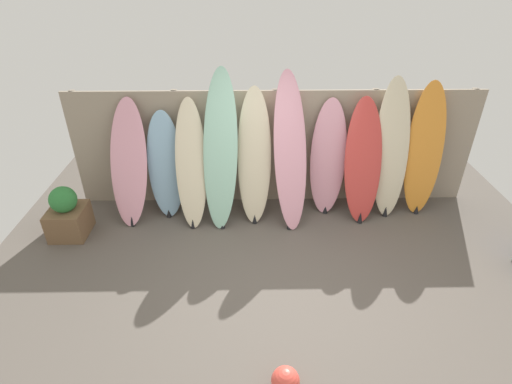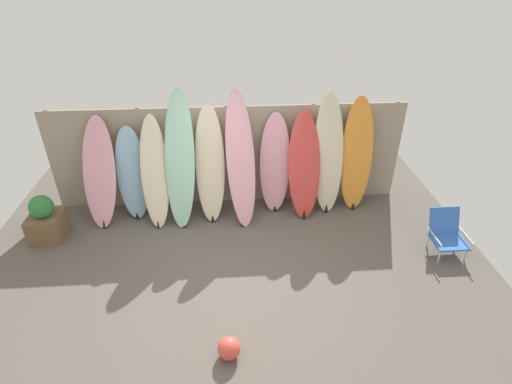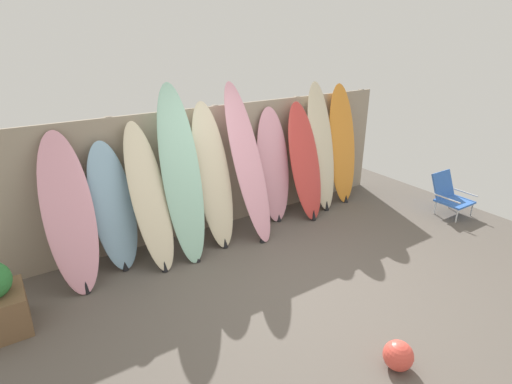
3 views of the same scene
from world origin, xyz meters
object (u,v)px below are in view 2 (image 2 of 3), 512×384
(surfboard_skyblue_1, at_px, (132,174))
(planter_box, at_px, (46,220))
(surfboard_cream_4, at_px, (210,165))
(surfboard_orange_9, at_px, (357,155))
(beach_chair, at_px, (447,232))
(surfboard_pink_0, at_px, (99,174))
(surfboard_pink_6, at_px, (275,164))
(surfboard_cream_2, at_px, (155,173))
(beach_ball, at_px, (229,348))
(surfboard_cream_8, at_px, (328,156))
(surfboard_seafoam_3, at_px, (180,161))
(surfboard_pink_5, at_px, (241,161))
(surfboard_red_7, at_px, (304,167))

(surfboard_skyblue_1, bearing_deg, planter_box, -156.30)
(surfboard_cream_4, xyz_separation_m, surfboard_orange_9, (2.50, 0.14, 0.03))
(beach_chair, bearing_deg, surfboard_pink_0, 163.79)
(surfboard_pink_0, height_order, surfboard_pink_6, surfboard_pink_0)
(surfboard_pink_0, relative_size, planter_box, 2.31)
(surfboard_pink_0, height_order, surfboard_cream_2, surfboard_cream_2)
(surfboard_skyblue_1, relative_size, planter_box, 2.09)
(surfboard_orange_9, height_order, beach_chair, surfboard_orange_9)
(surfboard_cream_2, distance_m, beach_ball, 3.18)
(surfboard_pink_0, distance_m, surfboard_cream_8, 3.80)
(surfboard_seafoam_3, height_order, surfboard_cream_8, surfboard_seafoam_3)
(surfboard_orange_9, distance_m, beach_ball, 3.90)
(planter_box, bearing_deg, surfboard_cream_8, 7.16)
(surfboard_pink_6, relative_size, planter_box, 2.28)
(surfboard_cream_2, bearing_deg, surfboard_skyblue_1, 159.01)
(surfboard_orange_9, relative_size, beach_chair, 3.04)
(surfboard_skyblue_1, distance_m, surfboard_pink_5, 1.84)
(surfboard_pink_0, relative_size, surfboard_orange_9, 0.89)
(surfboard_pink_0, relative_size, surfboard_cream_4, 0.91)
(surfboard_cream_2, xyz_separation_m, beach_ball, (1.15, -2.87, -0.74))
(surfboard_pink_0, distance_m, surfboard_red_7, 3.37)
(surfboard_pink_0, height_order, surfboard_cream_8, surfboard_cream_8)
(surfboard_orange_9, relative_size, planter_box, 2.60)
(surfboard_pink_6, relative_size, beach_ball, 6.55)
(surfboard_red_7, height_order, beach_chair, surfboard_red_7)
(surfboard_pink_6, xyz_separation_m, surfboard_red_7, (0.47, -0.17, 0.03))
(surfboard_pink_0, bearing_deg, surfboard_pink_6, 2.99)
(surfboard_seafoam_3, xyz_separation_m, surfboard_red_7, (2.04, 0.05, -0.20))
(surfboard_pink_5, relative_size, surfboard_orange_9, 1.08)
(surfboard_orange_9, bearing_deg, beach_chair, -52.45)
(surfboard_pink_0, distance_m, surfboard_seafoam_3, 1.35)
(surfboard_cream_4, relative_size, beach_chair, 2.96)
(surfboard_cream_2, distance_m, planter_box, 1.85)
(surfboard_orange_9, bearing_deg, surfboard_cream_8, -175.46)
(surfboard_red_7, xyz_separation_m, beach_chair, (2.00, -1.23, -0.55))
(surfboard_pink_5, height_order, beach_chair, surfboard_pink_5)
(surfboard_pink_6, bearing_deg, surfboard_red_7, -20.07)
(surfboard_cream_8, xyz_separation_m, surfboard_orange_9, (0.50, 0.04, -0.03))
(surfboard_skyblue_1, height_order, surfboard_orange_9, surfboard_orange_9)
(surfboard_pink_5, relative_size, surfboard_pink_6, 1.24)
(beach_chair, bearing_deg, beach_ball, -156.38)
(surfboard_red_7, distance_m, surfboard_cream_8, 0.46)
(surfboard_cream_2, xyz_separation_m, surfboard_red_7, (2.47, 0.04, 0.01))
(surfboard_skyblue_1, xyz_separation_m, surfboard_pink_5, (1.81, -0.17, 0.27))
(planter_box, bearing_deg, surfboard_orange_9, 6.91)
(surfboard_cream_2, bearing_deg, surfboard_pink_0, 176.37)
(surfboard_cream_4, relative_size, surfboard_cream_8, 0.94)
(surfboard_pink_0, bearing_deg, surfboard_cream_4, 0.05)
(surfboard_skyblue_1, xyz_separation_m, surfboard_red_7, (2.87, -0.12, 0.10))
(surfboard_cream_2, height_order, surfboard_pink_5, surfboard_pink_5)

